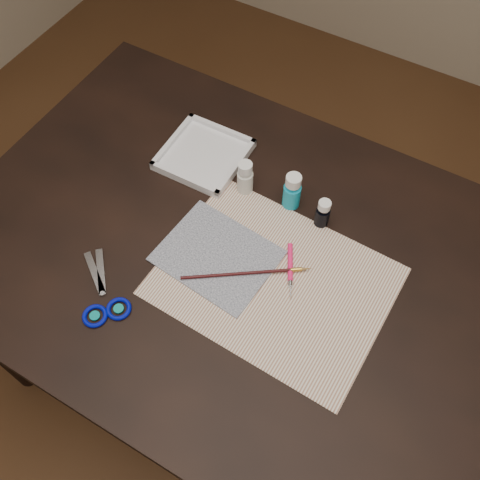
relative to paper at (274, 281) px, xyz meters
The scene contains 11 objects.
ground 0.77m from the paper, 165.03° to the left, with size 3.50×3.50×0.02m, color #422614.
table 0.39m from the paper, 165.03° to the left, with size 1.30×0.90×0.75m, color black.
paper is the anchor object (origin of this frame).
canvas 0.14m from the paper, behind, with size 0.24×0.19×0.00m, color black.
paint_bottle_white 0.26m from the paper, 133.81° to the left, with size 0.04×0.04×0.09m, color silver.
paint_bottle_cyan 0.21m from the paper, 107.40° to the left, with size 0.04×0.04×0.10m, color #119ABD.
paint_bottle_navy 0.19m from the paper, 83.30° to the left, with size 0.03×0.03×0.08m, color black.
paintbrush 0.06m from the paper, 163.79° to the right, with size 0.28×0.01×0.01m, color black, non-canonical shape.
craft_knife 0.04m from the paper, 59.93° to the left, with size 0.14×0.01×0.01m, color #FF1B66, non-canonical shape.
scissors 0.37m from the paper, 147.41° to the right, with size 0.20×0.10×0.01m, color silver, non-canonical shape.
palette_tray 0.38m from the paper, 145.00° to the left, with size 0.19×0.19×0.02m, color white.
Camera 1 is at (0.30, -0.52, 1.76)m, focal length 40.00 mm.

